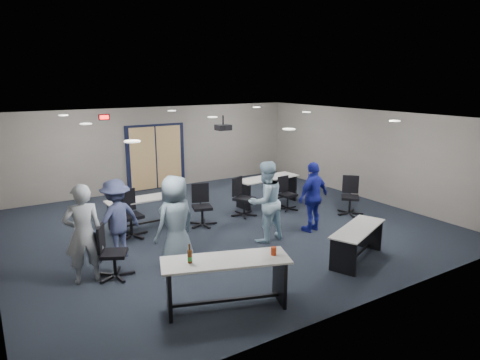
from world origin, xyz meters
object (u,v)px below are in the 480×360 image
table_back_left (144,207)px  person_lightblue (265,201)px  person_gray (83,234)px  chair_back_d (288,194)px  chair_loose_right (350,196)px  person_navy (313,197)px  chair_back_c (244,197)px  person_plaid (176,222)px  table_front_left (226,274)px  chair_back_b (202,206)px  table_front_right (358,238)px  person_back (116,219)px  table_back_right (267,186)px  chair_back_a (131,214)px  chair_loose_left (114,251)px

table_back_left → person_lightblue: 3.10m
person_gray → person_lightblue: 3.92m
chair_back_d → chair_loose_right: (1.15, -1.23, 0.05)m
chair_back_d → person_navy: (-0.56, -1.66, 0.38)m
chair_back_c → person_plaid: 3.48m
table_front_left → person_lightblue: 3.05m
chair_loose_right → person_gray: bearing=-133.6°
table_front_left → chair_back_b: size_ratio=2.06×
table_front_right → person_gray: 5.24m
person_lightblue → person_back: size_ratio=1.11×
table_back_right → chair_back_c: bearing=-158.2°
chair_back_b → person_back: 2.50m
chair_back_b → chair_back_c: 1.31m
table_front_left → person_lightblue: (2.23, 2.06, 0.34)m
person_gray → person_lightblue: same height
table_back_left → chair_back_b: (1.25, -0.68, 0.02)m
chair_back_a → chair_back_b: (1.76, -0.17, -0.03)m
table_front_right → person_gray: bearing=135.5°
table_back_right → person_navy: (-0.40, -2.42, 0.30)m
chair_loose_right → person_back: person_back is taller
chair_back_d → chair_loose_left: (-5.32, -1.63, 0.04)m
chair_loose_left → table_front_left: bearing=-121.5°
chair_back_b → chair_loose_right: bearing=-3.1°
chair_back_a → person_lightblue: 3.12m
table_front_right → table_back_right: table_back_right is taller
table_back_left → chair_back_a: bearing=-134.8°
person_gray → chair_back_a: bearing=-123.8°
table_front_right → chair_loose_right: 3.05m
chair_back_a → person_gray: bearing=-133.9°
person_gray → person_lightblue: bearing=-175.9°
chair_loose_right → person_navy: person_navy is taller
chair_back_d → person_back: (-4.99, -0.74, 0.36)m
table_back_right → chair_back_d: (0.16, -0.77, -0.08)m
table_front_left → chair_loose_right: bearing=43.9°
chair_back_b → person_gray: (-3.17, -1.61, 0.40)m
chair_back_a → table_front_right: bearing=-52.3°
chair_back_c → person_back: size_ratio=0.63×
chair_back_b → person_back: bearing=-145.1°
table_front_left → person_navy: person_navy is taller
chair_back_a → chair_loose_right: chair_back_a is taller
table_front_left → table_front_right: size_ratio=1.20×
chair_back_d → person_back: bearing=-179.5°
chair_loose_right → table_back_right: bearing=167.2°
chair_back_a → person_plaid: 2.09m
chair_back_b → chair_back_a: bearing=-169.4°
chair_loose_right → chair_back_a: bearing=-150.9°
table_back_left → person_lightblue: (2.01, -2.33, 0.41)m
table_front_right → person_back: person_back is taller
chair_back_d → person_back: size_ratio=0.57×
person_plaid → person_navy: bearing=164.8°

